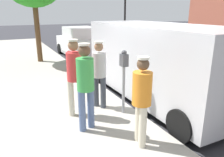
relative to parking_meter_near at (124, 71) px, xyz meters
The scene contains 10 objects.
ground_plane 1.90m from the parking_meter_near, 155.08° to the right, with size 80.00×80.00×0.00m, color #2D2D33.
sidewalk_slab 2.50m from the parking_meter_near, 16.26° to the right, with size 5.00×32.00×0.15m, color #9E998E.
parking_meter_near is the anchor object (origin of this frame).
pedestrian_in_green 1.09m from the parking_meter_near, 17.42° to the left, with size 0.35×0.34×1.77m.
pedestrian_in_gray 0.68m from the parking_meter_near, 57.58° to the right, with size 0.34×0.34×1.66m.
pedestrian_in_orange 1.30m from the parking_meter_near, 74.65° to the left, with size 0.34×0.35×1.62m.
pedestrian_in_red 1.11m from the parking_meter_near, 20.25° to the right, with size 0.35×0.34×1.77m.
parked_van 1.65m from the parking_meter_near, 155.27° to the right, with size 2.14×5.21×2.15m.
parked_sedan_behind 7.76m from the parking_meter_near, 101.93° to the right, with size 2.05×4.45×1.65m.
fire_hydrant 4.25m from the parking_meter_near, 88.64° to the right, with size 0.24×0.24×0.86m.
Camera 1 is at (3.72, 4.82, 2.49)m, focal length 35.13 mm.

